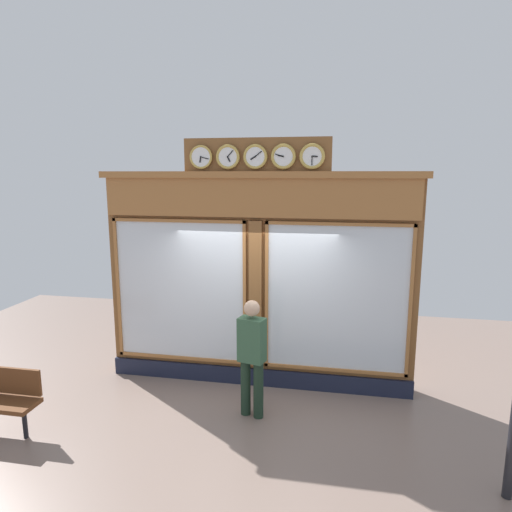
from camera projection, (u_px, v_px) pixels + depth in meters
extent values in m
plane|color=#7A665B|center=(205.00, 508.00, 4.60)|extent=(14.00, 14.00, 0.00)
cube|color=brown|center=(258.00, 283.00, 7.15)|extent=(4.88, 0.30, 3.31)
cube|color=#191E33|center=(256.00, 377.00, 7.26)|extent=(4.88, 0.08, 0.28)
cube|color=#A56936|center=(256.00, 198.00, 6.71)|extent=(4.78, 0.08, 0.59)
cube|color=#A56936|center=(256.00, 175.00, 6.67)|extent=(4.98, 0.20, 0.10)
cube|color=silver|center=(337.00, 299.00, 6.79)|extent=(2.09, 0.02, 2.23)
cube|color=#A56936|center=(339.00, 224.00, 6.56)|extent=(2.19, 0.04, 0.05)
cube|color=#A56936|center=(334.00, 370.00, 6.98)|extent=(2.19, 0.04, 0.05)
cube|color=#A56936|center=(411.00, 303.00, 6.57)|extent=(0.05, 0.04, 2.33)
cube|color=#A56936|center=(267.00, 296.00, 6.96)|extent=(0.05, 0.04, 2.33)
cube|color=silver|center=(180.00, 291.00, 7.24)|extent=(2.09, 0.02, 2.23)
cube|color=#A56936|center=(177.00, 221.00, 7.01)|extent=(2.19, 0.04, 0.05)
cube|color=#A56936|center=(182.00, 358.00, 7.43)|extent=(2.19, 0.04, 0.05)
cube|color=#A56936|center=(118.00, 288.00, 7.42)|extent=(0.05, 0.04, 2.33)
cube|color=#A56936|center=(245.00, 294.00, 7.03)|extent=(0.05, 0.04, 2.33)
cube|color=brown|center=(256.00, 295.00, 7.00)|extent=(0.20, 0.10, 2.33)
cube|color=brown|center=(256.00, 157.00, 6.66)|extent=(2.22, 0.06, 0.56)
cylinder|color=white|center=(312.00, 156.00, 6.43)|extent=(0.29, 0.02, 0.29)
torus|color=gold|center=(312.00, 156.00, 6.43)|extent=(0.37, 0.05, 0.37)
cube|color=black|center=(315.00, 156.00, 6.41)|extent=(0.08, 0.01, 0.02)
cube|color=black|center=(312.00, 161.00, 6.43)|extent=(0.01, 0.01, 0.12)
sphere|color=black|center=(312.00, 156.00, 6.41)|extent=(0.02, 0.02, 0.02)
cylinder|color=white|center=(283.00, 156.00, 6.51)|extent=(0.29, 0.02, 0.29)
torus|color=gold|center=(283.00, 156.00, 6.50)|extent=(0.37, 0.05, 0.37)
cube|color=black|center=(281.00, 156.00, 6.50)|extent=(0.08, 0.01, 0.03)
cube|color=black|center=(279.00, 155.00, 6.50)|extent=(0.12, 0.01, 0.05)
sphere|color=black|center=(283.00, 156.00, 6.49)|extent=(0.02, 0.02, 0.02)
cylinder|color=white|center=(255.00, 157.00, 6.58)|extent=(0.29, 0.02, 0.29)
torus|color=gold|center=(255.00, 157.00, 6.58)|extent=(0.36, 0.04, 0.36)
cube|color=black|center=(253.00, 158.00, 6.58)|extent=(0.08, 0.01, 0.06)
cube|color=black|center=(258.00, 154.00, 6.55)|extent=(0.11, 0.01, 0.09)
sphere|color=black|center=(255.00, 157.00, 6.57)|extent=(0.02, 0.02, 0.02)
cylinder|color=white|center=(228.00, 157.00, 6.66)|extent=(0.29, 0.02, 0.29)
torus|color=gold|center=(228.00, 157.00, 6.66)|extent=(0.36, 0.04, 0.36)
cube|color=black|center=(229.00, 159.00, 6.65)|extent=(0.05, 0.01, 0.08)
cube|color=black|center=(230.00, 154.00, 6.63)|extent=(0.09, 0.01, 0.10)
sphere|color=black|center=(227.00, 157.00, 6.64)|extent=(0.02, 0.02, 0.02)
cylinder|color=white|center=(201.00, 157.00, 6.74)|extent=(0.29, 0.02, 0.29)
torus|color=gold|center=(201.00, 157.00, 6.73)|extent=(0.35, 0.03, 0.35)
cube|color=black|center=(200.00, 160.00, 6.73)|extent=(0.03, 0.01, 0.08)
cube|color=black|center=(205.00, 158.00, 6.71)|extent=(0.12, 0.01, 0.04)
sphere|color=black|center=(201.00, 157.00, 6.72)|extent=(0.02, 0.02, 0.02)
cylinder|color=#1C2F21|center=(246.00, 387.00, 6.34)|extent=(0.14, 0.14, 0.82)
cylinder|color=#1C2F21|center=(258.00, 390.00, 6.25)|extent=(0.14, 0.14, 0.82)
cube|color=#33563D|center=(252.00, 340.00, 6.16)|extent=(0.40, 0.31, 0.62)
sphere|color=tan|center=(252.00, 308.00, 6.08)|extent=(0.22, 0.22, 0.22)
cylinder|color=black|center=(25.00, 422.00, 5.79)|extent=(0.06, 0.06, 0.45)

